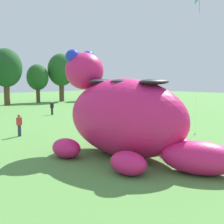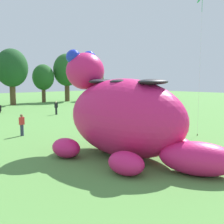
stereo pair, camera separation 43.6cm
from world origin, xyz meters
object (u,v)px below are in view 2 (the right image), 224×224
(spectator_by_cars, at_px, (56,108))
(spectator_far_side, at_px, (144,113))
(spectator_mid_field, at_px, (22,125))
(giant_inflatable_creature, at_px, (124,117))
(spectator_near_inflatable, at_px, (104,109))

(spectator_by_cars, height_order, spectator_far_side, same)
(spectator_by_cars, distance_m, spectator_far_side, 11.75)
(spectator_mid_field, distance_m, spectator_by_cars, 13.28)
(spectator_mid_field, distance_m, spectator_far_side, 13.19)
(giant_inflatable_creature, height_order, spectator_by_cars, giant_inflatable_creature)
(spectator_mid_field, height_order, spectator_far_side, same)
(spectator_by_cars, bearing_deg, spectator_near_inflatable, -57.00)
(giant_inflatable_creature, xyz_separation_m, spectator_by_cars, (7.25, 19.30, -1.45))
(giant_inflatable_creature, distance_m, spectator_by_cars, 20.67)
(giant_inflatable_creature, bearing_deg, spectator_far_side, 36.13)
(spectator_mid_field, xyz_separation_m, spectator_by_cars, (9.03, 9.73, 0.00))
(spectator_near_inflatable, distance_m, spectator_by_cars, 6.32)
(spectator_far_side, bearing_deg, spectator_mid_field, 174.44)
(spectator_mid_field, bearing_deg, spectator_by_cars, 47.14)
(spectator_near_inflatable, distance_m, spectator_far_side, 5.74)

